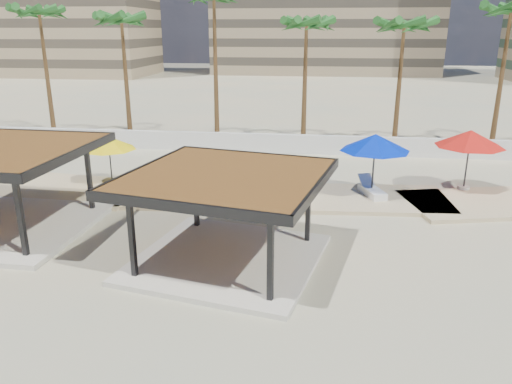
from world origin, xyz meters
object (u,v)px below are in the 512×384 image
Objects in this scene: lounger_a at (28,174)px; pavilion_central at (227,210)px; pavilion_west at (0,181)px; umbrella_c at (470,139)px; lounger_b at (298,200)px; lounger_c at (372,191)px.

pavilion_central is at bearing -106.90° from lounger_a.
pavilion_west reaches higher than umbrella_c.
pavilion_west is (-9.06, 1.63, 0.13)m from pavilion_central.
pavilion_central is 14.38m from lounger_a.
pavilion_west is 3.17× the size of lounger_b.
pavilion_west reaches higher than lounger_c.
lounger_c is (5.36, 7.33, -1.48)m from pavilion_central.
lounger_a is 17.32m from lounger_c.
pavilion_west is at bearing 113.66° from lounger_b.
lounger_b is (2.07, 5.53, -1.48)m from pavilion_central.
umbrella_c is 5.21m from lounger_c.
pavilion_central reaches higher than lounger_a.
lounger_a is at bearing 116.91° from pavilion_west.
pavilion_central is 1.73× the size of umbrella_c.
lounger_b is 3.75m from lounger_c.
lounger_c is (3.29, 1.80, -0.01)m from lounger_b.
umbrella_c is 8.72m from lounger_b.
lounger_b is (11.13, 3.90, -1.61)m from pavilion_west.
lounger_c is (17.31, -0.51, 0.01)m from lounger_a.
lounger_c is at bearing -56.93° from lounger_b.
lounger_a is at bearing 84.99° from lounger_b.
lounger_b is at bearing 81.16° from pavilion_central.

